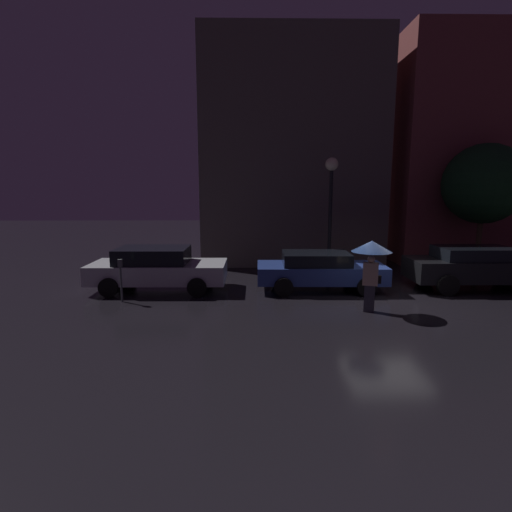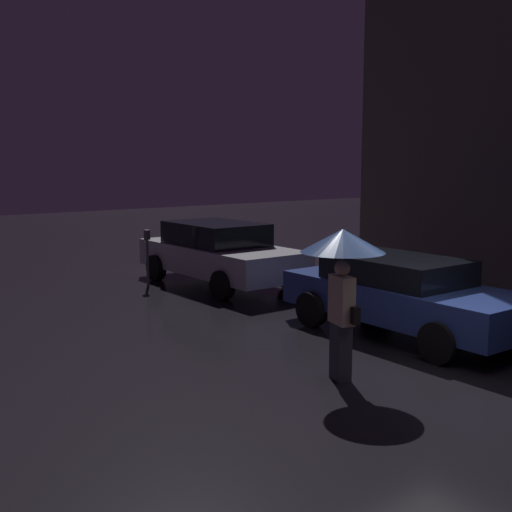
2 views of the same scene
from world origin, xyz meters
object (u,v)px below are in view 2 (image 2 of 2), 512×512
at_px(parking_meter, 147,252).
at_px(parked_car_blue, 402,293).
at_px(pedestrian_with_umbrella, 343,258).
at_px(parked_car_silver, 219,252).

bearing_deg(parking_meter, parked_car_blue, 12.16).
bearing_deg(pedestrian_with_umbrella, parked_car_silver, 176.20).
xyz_separation_m(parked_car_silver, parked_car_blue, (5.41, -0.11, -0.07)).
bearing_deg(parking_meter, parked_car_silver, 62.10).
relative_size(parked_car_silver, pedestrian_with_umbrella, 2.26).
height_order(parked_car_silver, pedestrian_with_umbrella, pedestrian_with_umbrella).
bearing_deg(parking_meter, pedestrian_with_umbrella, -8.58).
relative_size(parked_car_blue, pedestrian_with_umbrella, 2.15).
bearing_deg(pedestrian_with_umbrella, parking_meter, -170.85).
distance_m(pedestrian_with_umbrella, parking_meter, 7.27).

